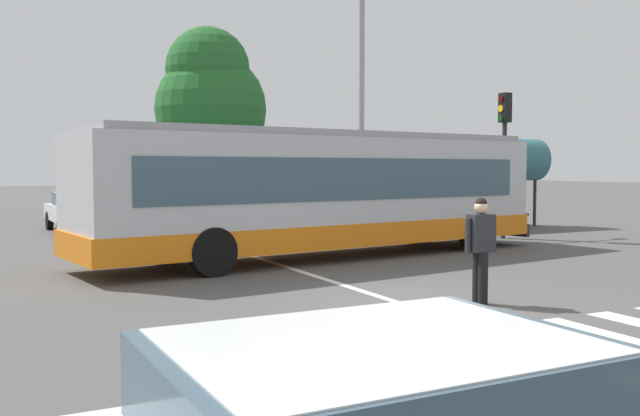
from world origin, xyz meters
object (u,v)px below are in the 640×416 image
Objects in this scene: parked_car_teal at (159,207)px; twin_arm_street_lamp at (362,79)px; background_tree_right at (210,97)px; city_transit_bus at (325,192)px; traffic_light_far_corner at (504,141)px; parked_car_white at (81,209)px; bus_stop_shelter at (489,161)px; pedestrian_crossing_street at (481,244)px; parked_car_blue at (241,206)px.

twin_arm_street_lamp is at bearing -37.57° from parked_car_teal.
background_tree_right is (3.13, 3.80, 4.40)m from parked_car_teal.
city_transit_bus is at bearing -80.19° from parked_car_teal.
background_tree_right is at bearing 114.69° from traffic_light_far_corner.
parked_car_white and parked_car_teal have the same top height.
city_transit_bus is 10.08m from parked_car_teal.
parked_car_teal is at bearing 154.54° from bus_stop_shelter.
parked_car_white is 0.99× the size of parked_car_teal.
pedestrian_crossing_street is 0.38× the size of traffic_light_far_corner.
city_transit_bus is 2.71× the size of parked_car_teal.
background_tree_right reaches higher than traffic_light_far_corner.
parked_car_teal is 1.03× the size of bus_stop_shelter.
parked_car_white is 0.54× the size of twin_arm_street_lamp.
city_transit_bus reaches higher than parked_car_blue.
parked_car_blue is at bearing 84.07° from pedestrian_crossing_street.
bus_stop_shelter is (9.47, 11.13, 1.45)m from pedestrian_crossing_street.
bus_stop_shelter is (9.06, 4.77, 0.83)m from city_transit_bus.
background_tree_right reaches higher than parked_car_teal.
city_transit_bus is 2.73× the size of parked_car_white.
bus_stop_shelter is 5.71m from twin_arm_street_lamp.
background_tree_right reaches higher than city_transit_bus.
parked_car_teal is at bearing -129.50° from background_tree_right.
parked_car_white is at bearing 159.98° from bus_stop_shelter.
city_transit_bus is 2.75× the size of parked_car_blue.
traffic_light_far_corner reaches higher than parked_car_white.
parked_car_white is at bearing 104.08° from pedestrian_crossing_street.
traffic_light_far_corner is 0.53× the size of twin_arm_street_lamp.
bus_stop_shelter is at bearing 27.75° from city_transit_bus.
twin_arm_street_lamp reaches higher than parked_car_teal.
parked_car_teal is at bearing 142.43° from twin_arm_street_lamp.
parked_car_blue is at bearing 82.52° from city_transit_bus.
parked_car_blue is (1.23, 9.36, -0.82)m from city_transit_bus.
parked_car_blue is 6.58m from twin_arm_street_lamp.
parked_car_teal is (-1.31, 16.26, -0.20)m from pedestrian_crossing_street.
bus_stop_shelter is at bearing -25.46° from parked_car_teal.
parked_car_white is (-4.03, 16.05, -0.20)m from pedestrian_crossing_street.
twin_arm_street_lamp is (2.88, -3.94, 4.42)m from parked_car_blue.
background_tree_right is (1.42, 13.69, 3.58)m from city_transit_bus.
twin_arm_street_lamp is at bearing -71.98° from background_tree_right.
parked_car_white is 2.73m from parked_car_teal.
background_tree_right reaches higher than bus_stop_shelter.
city_transit_bus is 10.68m from parked_car_white.
pedestrian_crossing_street is at bearing -95.93° from parked_car_blue.
parked_car_white is 1.02× the size of bus_stop_shelter.
city_transit_bus is at bearing 86.37° from pedestrian_crossing_street.
pedestrian_crossing_street is at bearing -130.37° from bus_stop_shelter.
twin_arm_street_lamp reaches higher than traffic_light_far_corner.
city_transit_bus is 2.78× the size of traffic_light_far_corner.
twin_arm_street_lamp is at bearing -53.80° from parked_car_blue.
city_transit_bus is 9.47m from parked_car_blue.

